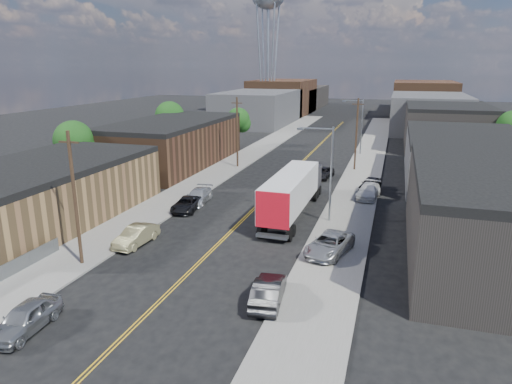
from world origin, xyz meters
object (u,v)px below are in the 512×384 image
Objects in this scene: car_left_d at (198,196)px; car_ahead_truck at (321,173)px; car_right_lot_b at (368,191)px; car_right_lot_c at (370,184)px; car_left_a at (25,318)px; semi_truck at (294,189)px; car_right_oncoming at (269,291)px; water_tower at (268,2)px; car_right_lot_a at (329,244)px; car_left_c at (187,204)px; car_left_b at (136,236)px.

car_left_d is 18.49m from car_ahead_truck.
car_right_lot_b is 1.20× the size of car_right_lot_c.
car_left_a reaches higher than car_left_d.
semi_truck is 18.16m from car_right_oncoming.
car_right_lot_c is (33.00, -72.66, -29.75)m from water_tower.
car_ahead_truck is at bearing 89.80° from semi_truck.
car_right_lot_c reaches higher than car_left_a.
car_right_lot_a reaches higher than car_left_d.
car_left_c is at bearing -113.62° from car_ahead_truck.
car_right_oncoming reaches higher than car_left_b.
semi_truck is at bearing -7.98° from car_left_d.
car_ahead_truck is (9.97, 40.35, -0.10)m from car_left_a.
car_right_lot_a is (15.54, 2.50, 0.14)m from car_left_b.
car_ahead_truck is (26.50, -68.00, -29.95)m from water_tower.
water_tower reaches higher than car_left_d.
semi_truck is 10.79m from car_left_d.
car_left_d reaches higher than car_left_c.
car_left_a is at bearing -100.70° from car_right_lot_c.
water_tower is 7.55× the size of car_left_c.
car_right_oncoming is 8.87m from car_right_lot_a.
car_right_oncoming is (28.60, -101.37, -29.84)m from water_tower.
car_right_oncoming is (13.00, -6.00, 0.03)m from car_left_b.
car_left_b is at bearing -95.27° from car_left_d.
water_tower reaches higher than car_right_lot_c.
car_left_c is at bearing 88.70° from car_left_a.
car_left_c is 19.93m from car_right_lot_b.
car_right_lot_c reaches higher than car_left_d.
car_right_lot_b reaches higher than car_right_lot_c.
car_right_oncoming is at bearing -84.64° from car_right_lot_c.
semi_truck is 16.07m from car_left_b.
car_right_lot_b is at bearing -43.29° from car_ahead_truck.
car_right_lot_c is (1.86, 20.21, -0.02)m from car_right_lot_a.
car_right_oncoming is 0.93× the size of car_right_lot_b.
car_right_oncoming reaches higher than car_left_c.
water_tower reaches higher than car_left_c.
car_left_b is 12.43m from car_left_d.
car_right_lot_b is at bearing 97.71° from car_right_lot_a.
car_left_a is (-9.70, -24.91, -1.71)m from semi_truck.
semi_truck is at bearing 5.39° from car_left_c.
semi_truck is 10.74m from car_right_lot_a.
car_left_b is 1.08× the size of car_right_lot_c.
water_tower reaches higher than car_ahead_truck.
car_right_lot_c is (4.40, 28.71, 0.09)m from car_right_oncoming.
water_tower is at bearing 108.25° from semi_truck.
car_right_lot_b reaches higher than car_left_b.
car_left_c is (15.60, -85.79, -29.97)m from water_tower.
car_left_d is at bearing 161.46° from car_right_lot_a.
car_right_lot_a is at bearing 13.30° from car_left_b.
water_tower is 2.20× the size of semi_truck.
car_ahead_truck is (-2.10, 33.37, -0.11)m from car_right_oncoming.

